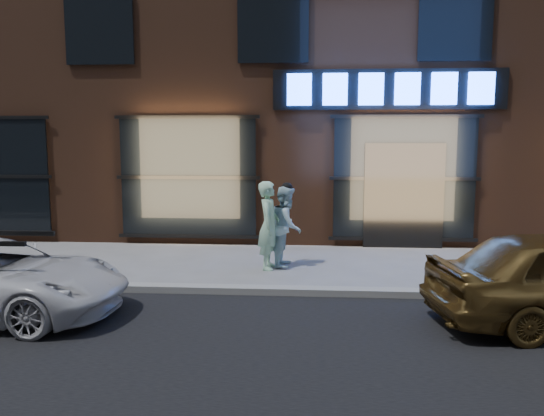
% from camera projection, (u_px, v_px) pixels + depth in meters
% --- Properties ---
extents(ground, '(90.00, 90.00, 0.00)m').
position_uv_depth(ground, '(444.00, 298.00, 8.40)').
color(ground, slate).
rests_on(ground, ground).
extents(curb, '(60.00, 0.25, 0.12)m').
position_uv_depth(curb, '(444.00, 294.00, 8.39)').
color(curb, gray).
rests_on(curb, ground).
extents(storefront_building, '(30.20, 8.28, 10.30)m').
position_uv_depth(storefront_building, '(384.00, 48.00, 15.62)').
color(storefront_building, '#54301E').
rests_on(storefront_building, ground).
extents(man_bowtie, '(0.45, 0.65, 1.70)m').
position_uv_depth(man_bowtie, '(269.00, 225.00, 10.17)').
color(man_bowtie, '#C2FFD5').
rests_on(man_bowtie, ground).
extents(man_cap, '(0.67, 0.83, 1.59)m').
position_uv_depth(man_cap, '(287.00, 226.00, 10.43)').
color(man_cap, silver).
rests_on(man_cap, ground).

